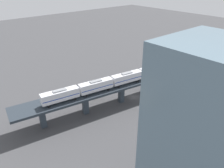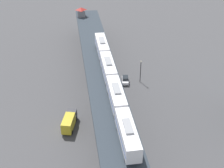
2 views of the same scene
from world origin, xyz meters
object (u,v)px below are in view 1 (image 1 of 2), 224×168
object	(u,v)px
street_car_white	(155,101)
office_tower	(201,142)
signal_hut	(200,55)
street_lamp	(163,99)
subway_train	(112,81)
street_car_silver	(186,85)
delivery_truck	(93,92)

from	to	relation	value
street_car_white	office_tower	size ratio (longest dim) A/B	0.13
signal_hut	street_lamp	distance (m)	39.34
subway_train	street_car_silver	world-z (taller)	subway_train
signal_hut	street_car_silver	xyz separation A→B (m)	(-4.19, 16.61, -8.92)
delivery_truck	office_tower	world-z (taller)	office_tower
delivery_truck	street_lamp	world-z (taller)	street_lamp
subway_train	street_car_white	distance (m)	19.29
delivery_truck	street_lamp	xyz separation A→B (m)	(-23.87, -13.93, 2.35)
street_car_white	office_tower	world-z (taller)	office_tower
street_car_silver	street_lamp	xyz separation A→B (m)	(-4.05, 21.43, 3.17)
subway_train	office_tower	world-z (taller)	office_tower
street_car_white	signal_hut	bearing A→B (deg)	-83.87
street_car_silver	office_tower	distance (m)	59.53
subway_train	street_car_silver	distance (m)	37.01
delivery_truck	office_tower	distance (m)	54.72
delivery_truck	office_tower	xyz separation A→B (m)	(-50.72, 12.57, 16.24)
signal_hut	street_car_silver	bearing A→B (deg)	104.16
street_lamp	office_tower	xyz separation A→B (m)	(-26.85, 26.50, 13.89)
delivery_truck	street_car_white	bearing A→B (deg)	-142.57
office_tower	subway_train	bearing A→B (deg)	-18.50
subway_train	street_car_white	xyz separation A→B (m)	(-8.73, -14.23, -9.66)
subway_train	delivery_truck	size ratio (longest dim) A/B	6.63
signal_hut	street_lamp	xyz separation A→B (m)	(-8.24, 38.03, -5.75)
subway_train	street_lamp	xyz separation A→B (m)	(-13.01, -13.16, -6.49)
street_car_white	delivery_truck	bearing A→B (deg)	37.43
subway_train	office_tower	bearing A→B (deg)	161.50
office_tower	street_car_white	bearing A→B (deg)	-41.53
office_tower	street_car_silver	bearing A→B (deg)	-57.18
subway_train	delivery_truck	world-z (taller)	subway_train
delivery_truck	street_lamp	bearing A→B (deg)	-149.72
subway_train	street_lamp	bearing A→B (deg)	-134.65
street_car_silver	delivery_truck	distance (m)	40.54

